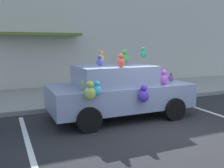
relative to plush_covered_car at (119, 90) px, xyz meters
name	(u,v)px	position (x,y,z in m)	size (l,w,h in m)	color
ground_plane	(167,133)	(0.52, -1.71, -0.80)	(60.00, 60.00, 0.00)	#262628
sidewalk	(97,93)	(0.52, 3.29, -0.73)	(24.00, 4.00, 0.15)	gray
storefront_building	(80,22)	(0.50, 5.44, 2.39)	(24.00, 1.25, 6.40)	beige
parking_stripe_front	(210,112)	(2.89, -0.71, -0.80)	(0.12, 3.60, 0.01)	silver
parking_stripe_rear	(26,138)	(-2.69, -0.71, -0.80)	(0.12, 3.60, 0.01)	silver
plush_covered_car	(119,90)	(0.00, 0.00, 0.00)	(4.12, 2.17, 2.05)	#8994B7
teddy_bear_on_sidewalk	(113,88)	(0.76, 2.12, -0.32)	(0.37, 0.31, 0.71)	brown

